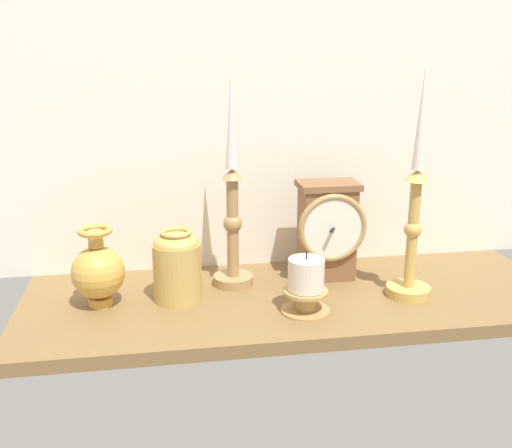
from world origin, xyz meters
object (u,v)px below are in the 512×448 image
at_px(candlestick_tall_center, 414,220).
at_px(brass_vase_bulbous, 98,271).
at_px(candlestick_tall_left, 232,211).
at_px(mantel_clock, 328,229).
at_px(pillar_candle_front, 308,285).
at_px(brass_vase_jar, 177,264).

distance_m(candlestick_tall_center, brass_vase_bulbous, 0.57).
relative_size(candlestick_tall_left, candlestick_tall_center, 0.97).
distance_m(mantel_clock, candlestick_tall_center, 0.17).
relative_size(brass_vase_bulbous, pillar_candle_front, 1.33).
xyz_separation_m(mantel_clock, candlestick_tall_left, (-0.19, -0.01, 0.05)).
bearing_deg(candlestick_tall_left, mantel_clock, 1.54).
relative_size(candlestick_tall_left, brass_vase_jar, 3.04).
bearing_deg(candlestick_tall_center, brass_vase_jar, 173.22).
height_order(candlestick_tall_center, brass_vase_jar, candlestick_tall_center).
xyz_separation_m(mantel_clock, brass_vase_bulbous, (-0.43, -0.07, -0.03)).
distance_m(candlestick_tall_left, candlestick_tall_center, 0.33).
bearing_deg(mantel_clock, pillar_candle_front, -116.60).
bearing_deg(mantel_clock, candlestick_tall_center, -41.69).
bearing_deg(brass_vase_bulbous, brass_vase_jar, 1.65).
relative_size(mantel_clock, candlestick_tall_left, 0.48).
bearing_deg(pillar_candle_front, brass_vase_jar, 158.25).
bearing_deg(candlestick_tall_left, pillar_candle_front, -52.13).
bearing_deg(brass_vase_jar, candlestick_tall_center, -6.78).
height_order(candlestick_tall_left, pillar_candle_front, candlestick_tall_left).
bearing_deg(brass_vase_bulbous, mantel_clock, 8.61).
bearing_deg(brass_vase_jar, mantel_clock, 11.79).
relative_size(mantel_clock, candlestick_tall_center, 0.47).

